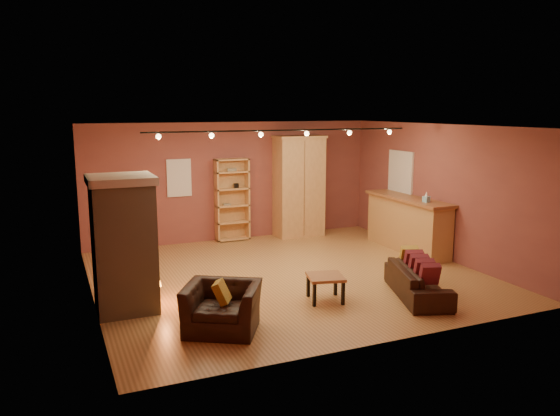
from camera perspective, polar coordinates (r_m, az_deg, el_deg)
name	(u,v)px	position (r m, az deg, el deg)	size (l,w,h in m)	color
floor	(288,276)	(10.39, 0.87, -7.07)	(7.00, 7.00, 0.00)	#986636
ceiling	(289,126)	(9.92, 0.91, 8.55)	(7.00, 7.00, 0.00)	#57311B
back_wall	(233,181)	(13.06, -4.93, 2.80)	(7.00, 0.02, 2.80)	brown
left_wall	(89,217)	(9.23, -19.37, -0.93)	(0.02, 6.50, 2.80)	brown
right_wall	(441,191)	(11.91, 16.47, 1.67)	(0.02, 6.50, 2.80)	brown
fireplace	(124,244)	(8.76, -15.97, -3.61)	(1.01, 0.98, 2.12)	tan
back_window	(179,178)	(12.68, -10.51, 3.12)	(0.56, 0.04, 0.86)	white
bookcase	(231,199)	(13.00, -5.10, 0.96)	(0.80, 0.31, 1.96)	tan
armoire	(299,186)	(13.38, 1.98, 2.31)	(1.21, 0.69, 2.47)	tan
bar_counter	(408,223)	(12.39, 13.20, -1.58)	(0.66, 2.50, 1.19)	tan
tissue_box	(426,198)	(11.73, 15.05, 1.03)	(0.13, 0.13, 0.21)	#86BED6
right_window	(401,173)	(12.96, 12.49, 3.64)	(0.05, 0.90, 1.00)	white
loveseat	(418,276)	(9.46, 14.22, -6.87)	(1.06, 1.83, 0.74)	black
armchair	(222,300)	(7.85, -6.09, -9.51)	(1.23, 1.10, 0.90)	black
coffee_table	(325,279)	(9.02, 4.77, -7.43)	(0.68, 0.68, 0.43)	#9C6038
track_rail	(284,132)	(10.11, 0.44, 7.94)	(5.20, 0.09, 0.13)	black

